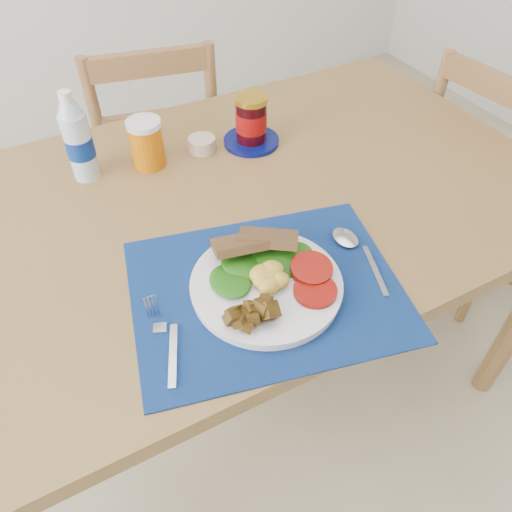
% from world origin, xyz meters
% --- Properties ---
extents(ground, '(4.00, 4.00, 0.00)m').
position_xyz_m(ground, '(0.00, 0.00, 0.00)').
color(ground, gray).
rests_on(ground, ground).
extents(table, '(1.40, 0.90, 0.75)m').
position_xyz_m(table, '(0.00, 0.20, 0.67)').
color(table, brown).
rests_on(table, ground).
extents(chair_far, '(0.47, 0.46, 1.08)m').
position_xyz_m(chair_far, '(-0.02, 0.83, 0.55)').
color(chair_far, brown).
rests_on(chair_far, ground).
extents(chair_end, '(0.41, 0.43, 1.05)m').
position_xyz_m(chair_end, '(0.84, 0.22, 0.54)').
color(chair_end, brown).
rests_on(chair_end, ground).
extents(placemat, '(0.56, 0.48, 0.00)m').
position_xyz_m(placemat, '(-0.11, -0.07, 0.75)').
color(placemat, black).
rests_on(placemat, table).
extents(breakfast_plate, '(0.27, 0.27, 0.07)m').
position_xyz_m(breakfast_plate, '(-0.11, -0.07, 0.77)').
color(breakfast_plate, silver).
rests_on(breakfast_plate, placemat).
extents(fork, '(0.06, 0.17, 0.00)m').
position_xyz_m(fork, '(-0.31, -0.09, 0.76)').
color(fork, '#B2B5BA').
rests_on(fork, placemat).
extents(spoon, '(0.06, 0.19, 0.01)m').
position_xyz_m(spoon, '(0.10, -0.06, 0.76)').
color(spoon, '#B2B5BA').
rests_on(spoon, placemat).
extents(water_bottle, '(0.06, 0.06, 0.21)m').
position_xyz_m(water_bottle, '(-0.31, 0.44, 0.84)').
color(water_bottle, '#ADBFCC').
rests_on(water_bottle, table).
extents(juice_glass, '(0.08, 0.08, 0.11)m').
position_xyz_m(juice_glass, '(-0.16, 0.41, 0.80)').
color(juice_glass, '#C05F05').
rests_on(juice_glass, table).
extents(ramekin, '(0.07, 0.07, 0.03)m').
position_xyz_m(ramekin, '(-0.03, 0.41, 0.77)').
color(ramekin, '#BFA68C').
rests_on(ramekin, table).
extents(jam_on_saucer, '(0.14, 0.14, 0.13)m').
position_xyz_m(jam_on_saucer, '(0.10, 0.38, 0.81)').
color(jam_on_saucer, '#050B50').
rests_on(jam_on_saucer, table).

